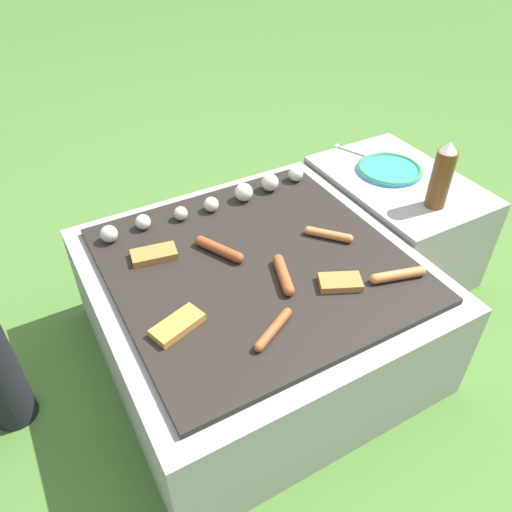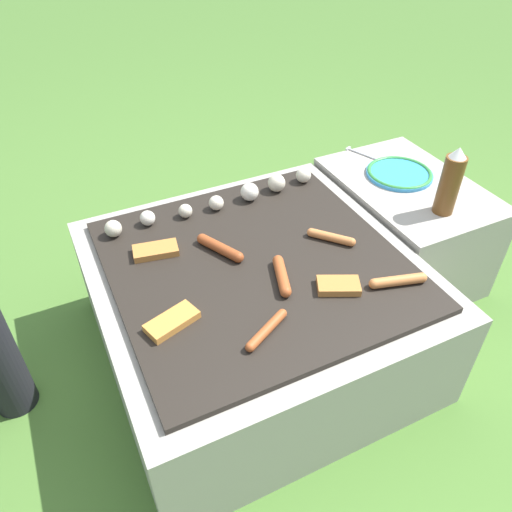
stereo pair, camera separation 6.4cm
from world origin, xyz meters
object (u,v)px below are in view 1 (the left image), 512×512
sausage_front_center (398,275)px  plate_colorful (389,169)px  condiment_bottle (442,176)px  fork_utensil (356,153)px

sausage_front_center → plate_colorful: size_ratio=0.68×
plate_colorful → condiment_bottle: size_ratio=1.03×
sausage_front_center → fork_utensil: sausage_front_center is taller
sausage_front_center → fork_utensil: 0.70m
plate_colorful → fork_utensil: (-0.02, 0.16, -0.01)m
sausage_front_center → plate_colorful: (0.36, 0.45, -0.01)m
condiment_bottle → fork_utensil: bearing=90.2°
plate_colorful → fork_utensil: 0.16m
condiment_bottle → sausage_front_center: bearing=-148.2°
plate_colorful → fork_utensil: bearing=97.2°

